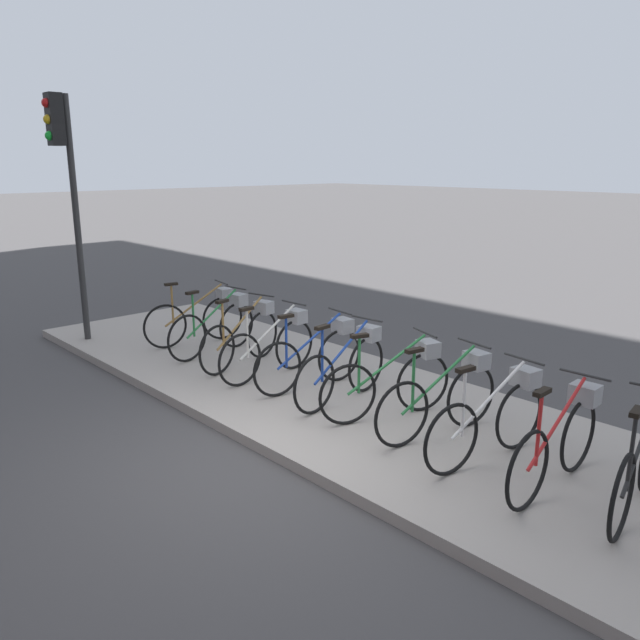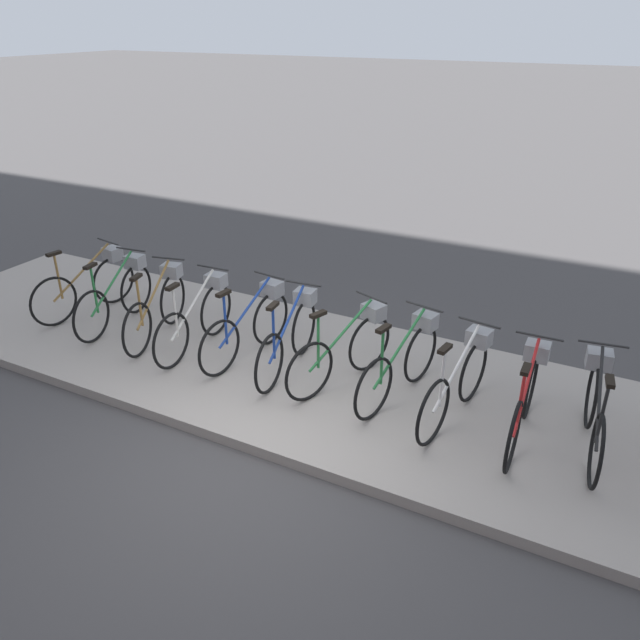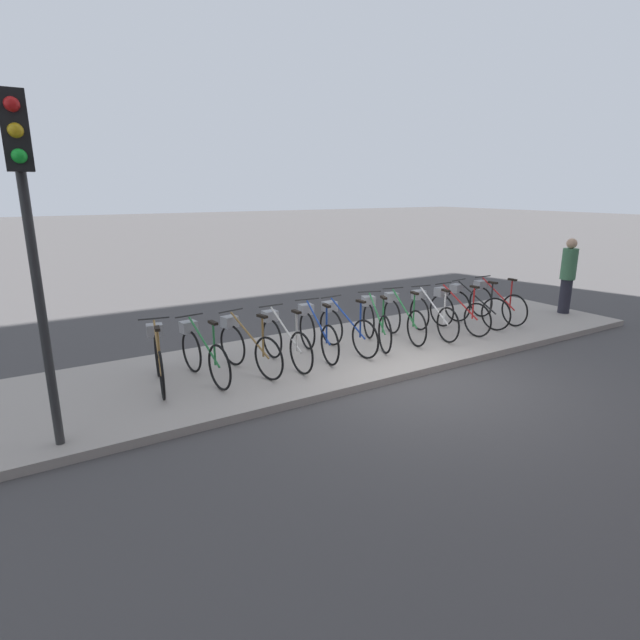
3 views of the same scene
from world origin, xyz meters
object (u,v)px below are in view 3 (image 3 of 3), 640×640
(parked_bicycle_2, at_px, (246,344))
(parked_bicycle_3, at_px, (283,339))
(traffic_light, at_px, (26,205))
(parked_bicycle_1, at_px, (202,351))
(parked_bicycle_10, at_px, (472,305))
(parked_bicycle_4, at_px, (316,331))
(parked_bicycle_7, at_px, (402,316))
(parked_bicycle_8, at_px, (431,313))
(pedestrian, at_px, (568,274))
(parked_bicycle_5, at_px, (344,327))
(parked_bicycle_0, at_px, (158,357))
(parked_bicycle_6, at_px, (375,321))
(parked_bicycle_11, at_px, (494,301))
(parked_bicycle_9, at_px, (456,310))

(parked_bicycle_2, bearing_deg, parked_bicycle_3, -1.26)
(parked_bicycle_2, xyz_separation_m, traffic_light, (-2.81, -1.20, 2.26))
(traffic_light, bearing_deg, parked_bicycle_1, 30.45)
(parked_bicycle_10, relative_size, traffic_light, 0.43)
(parked_bicycle_4, xyz_separation_m, parked_bicycle_7, (1.97, 0.01, 0.00))
(parked_bicycle_8, bearing_deg, parked_bicycle_10, 4.15)
(traffic_light, bearing_deg, pedestrian, 4.81)
(parked_bicycle_5, height_order, pedestrian, pedestrian)
(parked_bicycle_1, distance_m, parked_bicycle_4, 2.09)
(parked_bicycle_3, relative_size, parked_bicycle_10, 1.01)
(parked_bicycle_2, height_order, pedestrian, pedestrian)
(parked_bicycle_0, bearing_deg, parked_bicycle_10, -0.34)
(parked_bicycle_3, bearing_deg, traffic_light, -161.11)
(parked_bicycle_2, height_order, parked_bicycle_6, same)
(parked_bicycle_8, distance_m, parked_bicycle_11, 2.02)
(parked_bicycle_8, relative_size, traffic_light, 0.43)
(parked_bicycle_2, distance_m, parked_bicycle_3, 0.66)
(parked_bicycle_3, distance_m, parked_bicycle_11, 5.35)
(parked_bicycle_0, xyz_separation_m, traffic_light, (-1.45, -1.33, 2.26))
(parked_bicycle_0, height_order, parked_bicycle_1, same)
(parked_bicycle_1, xyz_separation_m, traffic_light, (-2.09, -1.23, 2.26))
(parked_bicycle_2, relative_size, parked_bicycle_9, 0.98)
(parked_bicycle_4, xyz_separation_m, parked_bicycle_5, (0.58, -0.03, 0.00))
(parked_bicycle_3, distance_m, parked_bicycle_8, 3.33)
(parked_bicycle_0, xyz_separation_m, parked_bicycle_10, (6.64, -0.04, 0.00))
(parked_bicycle_6, xyz_separation_m, parked_bicycle_9, (2.00, -0.12, 0.00))
(parked_bicycle_6, distance_m, pedestrian, 5.39)
(parked_bicycle_9, xyz_separation_m, pedestrian, (3.35, -0.26, 0.49))
(parked_bicycle_3, distance_m, parked_bicycle_5, 1.29)
(parked_bicycle_1, relative_size, parked_bicycle_4, 1.00)
(parked_bicycle_5, bearing_deg, parked_bicycle_6, 1.79)
(parked_bicycle_2, height_order, parked_bicycle_9, same)
(parked_bicycle_7, distance_m, parked_bicycle_8, 0.66)
(parked_bicycle_9, relative_size, parked_bicycle_11, 1.00)
(parked_bicycle_0, xyz_separation_m, parked_bicycle_7, (4.69, -0.02, 0.00))
(parked_bicycle_3, xyz_separation_m, parked_bicycle_11, (5.35, 0.13, 0.00))
(parked_bicycle_2, height_order, traffic_light, traffic_light)
(parked_bicycle_5, bearing_deg, parked_bicycle_7, 1.93)
(parked_bicycle_4, bearing_deg, parked_bicycle_0, 179.35)
(parked_bicycle_0, bearing_deg, parked_bicycle_9, -1.55)
(parked_bicycle_9, distance_m, parked_bicycle_11, 1.35)
(parked_bicycle_3, xyz_separation_m, parked_bicycle_8, (3.33, 0.01, 0.00))
(parked_bicycle_1, height_order, traffic_light, traffic_light)
(parked_bicycle_1, distance_m, parked_bicycle_3, 1.38)
(parked_bicycle_1, height_order, parked_bicycle_8, same)
(parked_bicycle_6, distance_m, parked_bicycle_10, 2.63)
(parked_bicycle_7, bearing_deg, parked_bicycle_5, -178.07)
(parked_bicycle_4, bearing_deg, parked_bicycle_2, -175.88)
(parked_bicycle_1, bearing_deg, parked_bicycle_9, -0.65)
(parked_bicycle_9, xyz_separation_m, parked_bicycle_10, (0.63, 0.12, 0.00))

